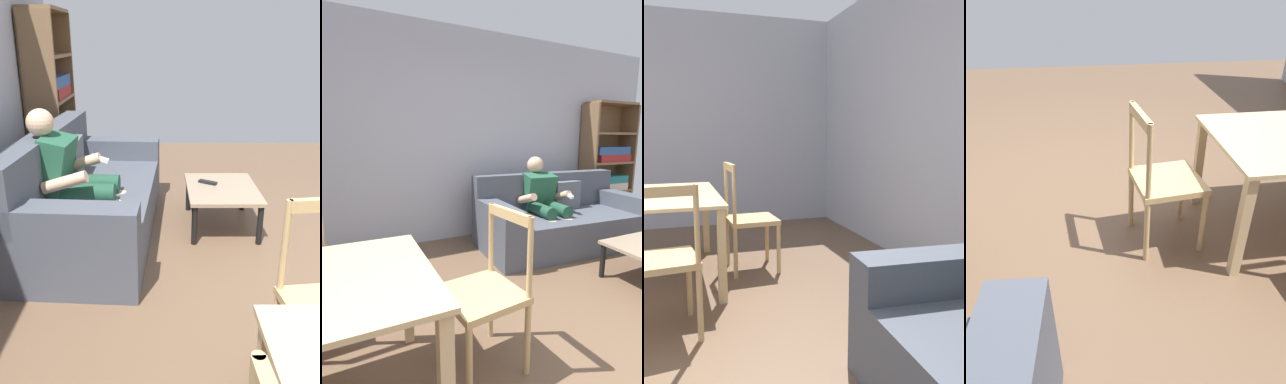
% 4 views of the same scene
% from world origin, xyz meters
% --- Properties ---
extents(dining_table, '(1.43, 0.91, 0.72)m').
position_xyz_m(dining_table, '(-1.56, 0.77, 0.63)').
color(dining_table, '#D1B27F').
rests_on(dining_table, ground_plane).
extents(dining_chair_near_wall, '(0.44, 0.44, 0.97)m').
position_xyz_m(dining_chair_near_wall, '(-1.56, 1.49, 0.47)').
color(dining_chair_near_wall, tan).
rests_on(dining_chair_near_wall, ground_plane).
extents(dining_chair_facing_couch, '(0.46, 0.46, 0.94)m').
position_xyz_m(dining_chair_facing_couch, '(-0.52, 0.77, 0.47)').
color(dining_chair_facing_couch, tan).
rests_on(dining_chair_facing_couch, ground_plane).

